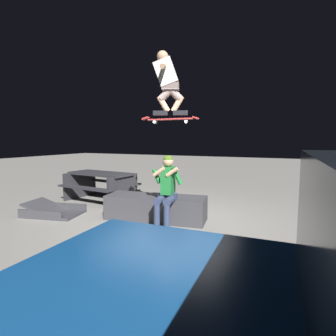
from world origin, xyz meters
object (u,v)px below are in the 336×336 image
at_px(person_sitting_on_ledge, 166,188).
at_px(skater_airborne, 167,80).
at_px(picnic_table_back, 100,182).
at_px(ledge_box_main, 156,208).
at_px(kicker_ramp, 53,212).
at_px(skateboard, 170,119).

height_order(person_sitting_on_ledge, skater_airborne, skater_airborne).
xyz_separation_m(skater_airborne, picnic_table_back, (2.51, -1.20, -2.16)).
height_order(ledge_box_main, kicker_ramp, ledge_box_main).
height_order(kicker_ramp, picnic_table_back, picnic_table_back).
distance_m(skater_airborne, picnic_table_back, 3.52).
relative_size(skater_airborne, picnic_table_back, 0.61).
distance_m(person_sitting_on_ledge, skater_airborne, 1.92).
bearing_deg(person_sitting_on_ledge, picnic_table_back, -26.36).
distance_m(person_sitting_on_ledge, picnic_table_back, 2.81).
xyz_separation_m(ledge_box_main, picnic_table_back, (2.12, -0.92, 0.26)).
height_order(skater_airborne, kicker_ramp, skater_airborne).
bearing_deg(picnic_table_back, skater_airborne, 154.44).
relative_size(person_sitting_on_ledge, picnic_table_back, 0.72).
bearing_deg(kicker_ramp, picnic_table_back, -90.26).
relative_size(ledge_box_main, picnic_table_back, 1.10).
bearing_deg(picnic_table_back, person_sitting_on_ledge, 153.64).
distance_m(ledge_box_main, picnic_table_back, 2.33).
height_order(skateboard, kicker_ramp, skateboard).
distance_m(ledge_box_main, skateboard, 1.80).
distance_m(kicker_ramp, picnic_table_back, 1.62).
xyz_separation_m(skateboard, skater_airborne, (0.05, 0.02, 0.69)).
bearing_deg(ledge_box_main, skateboard, 149.26).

